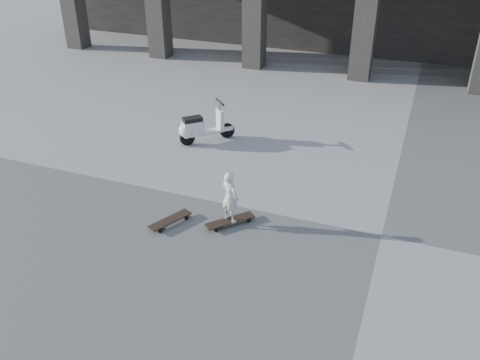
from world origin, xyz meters
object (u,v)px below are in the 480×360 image
(skateboard_spare, at_px, (170,220))
(scooter, at_px, (198,128))
(longboard, at_px, (230,221))
(child, at_px, (230,197))

(skateboard_spare, height_order, scooter, scooter)
(longboard, xyz_separation_m, scooter, (-1.98, 2.90, 0.31))
(child, bearing_deg, skateboard_spare, 41.81)
(longboard, relative_size, skateboard_spare, 0.98)
(skateboard_spare, distance_m, child, 1.19)
(longboard, height_order, scooter, scooter)
(scooter, bearing_deg, skateboard_spare, -118.51)
(child, distance_m, scooter, 3.52)
(longboard, xyz_separation_m, skateboard_spare, (-1.01, -0.37, 0.00))
(longboard, bearing_deg, skateboard_spare, 152.09)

